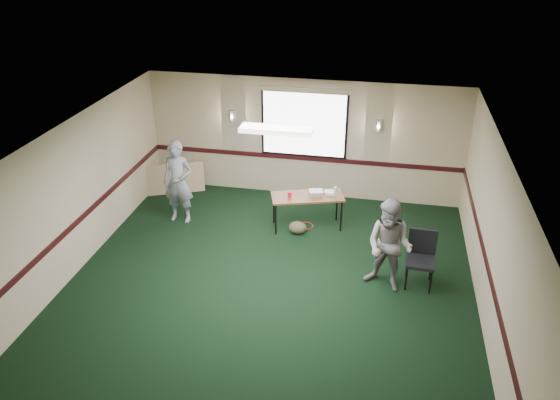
% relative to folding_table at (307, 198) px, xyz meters
% --- Properties ---
extents(ground, '(8.00, 8.00, 0.00)m').
position_rel_folding_table_xyz_m(ground, '(-0.33, -2.49, -0.67)').
color(ground, black).
rests_on(ground, ground).
extents(room_shell, '(8.00, 8.02, 8.00)m').
position_rel_folding_table_xyz_m(room_shell, '(-0.33, -0.37, 0.91)').
color(room_shell, '#C2B08C').
rests_on(room_shell, ground).
extents(folding_table, '(1.55, 0.97, 0.72)m').
position_rel_folding_table_xyz_m(folding_table, '(0.00, 0.00, 0.00)').
color(folding_table, '#543318').
rests_on(folding_table, ground).
extents(projector, '(0.32, 0.28, 0.09)m').
position_rel_folding_table_xyz_m(projector, '(0.16, 0.09, 0.10)').
color(projector, '#9C9DA5').
rests_on(projector, folding_table).
extents(game_console, '(0.25, 0.22, 0.05)m').
position_rel_folding_table_xyz_m(game_console, '(0.44, 0.19, 0.08)').
color(game_console, silver).
rests_on(game_console, folding_table).
extents(red_cup, '(0.08, 0.08, 0.12)m').
position_rel_folding_table_xyz_m(red_cup, '(-0.34, -0.13, 0.11)').
color(red_cup, '#B90C29').
rests_on(red_cup, folding_table).
extents(water_bottle, '(0.06, 0.06, 0.20)m').
position_rel_folding_table_xyz_m(water_bottle, '(0.54, 0.09, 0.15)').
color(water_bottle, '#8EC7E8').
rests_on(water_bottle, folding_table).
extents(duffel_bag, '(0.41, 0.34, 0.26)m').
position_rel_folding_table_xyz_m(duffel_bag, '(-0.14, -0.29, -0.54)').
color(duffel_bag, '#413825').
rests_on(duffel_bag, ground).
extents(cable_coil, '(0.34, 0.34, 0.02)m').
position_rel_folding_table_xyz_m(cable_coil, '(-0.03, 0.02, -0.66)').
color(cable_coil, red).
rests_on(cable_coil, ground).
extents(folded_table, '(1.34, 0.73, 0.70)m').
position_rel_folding_table_xyz_m(folded_table, '(-3.26, 0.99, -0.32)').
color(folded_table, tan).
rests_on(folded_table, ground).
extents(conference_chair, '(0.50, 0.53, 0.99)m').
position_rel_folding_table_xyz_m(conference_chair, '(2.21, -1.51, -0.09)').
color(conference_chair, black).
rests_on(conference_chair, ground).
extents(person_left, '(0.65, 0.44, 1.76)m').
position_rel_folding_table_xyz_m(person_left, '(-2.66, -0.22, 0.21)').
color(person_left, '#3D5987').
rests_on(person_left, ground).
extents(person_right, '(0.99, 0.90, 1.67)m').
position_rel_folding_table_xyz_m(person_right, '(1.65, -1.78, 0.16)').
color(person_right, '#6A7CA5').
rests_on(person_right, ground).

